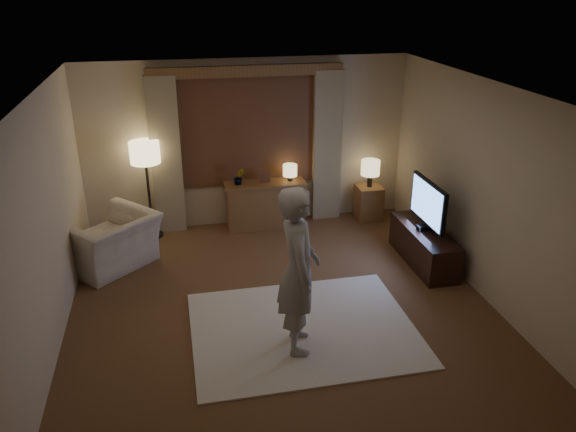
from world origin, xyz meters
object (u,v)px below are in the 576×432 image
object	(u,v)px
sideboard	(265,206)
armchair	(109,242)
tv_stand	(424,246)
person	(298,270)
side_table	(368,203)

from	to	relation	value
sideboard	armchair	bearing A→B (deg)	-158.69
sideboard	tv_stand	size ratio (longest dim) A/B	0.86
sideboard	person	size ratio (longest dim) A/B	0.66
sideboard	side_table	distance (m)	1.70
sideboard	side_table	world-z (taller)	sideboard
sideboard	person	xyz separation A→B (m)	(-0.20, -3.21, 0.58)
side_table	sideboard	bearing A→B (deg)	178.32
side_table	tv_stand	xyz separation A→B (m)	(0.23, -1.64, -0.03)
armchair	side_table	xyz separation A→B (m)	(4.00, 0.85, -0.09)
tv_stand	armchair	bearing A→B (deg)	169.47
armchair	tv_stand	world-z (taller)	armchair
person	tv_stand	bearing A→B (deg)	-47.38
armchair	tv_stand	size ratio (longest dim) A/B	0.81
sideboard	side_table	bearing A→B (deg)	-1.68
sideboard	tv_stand	distance (m)	2.57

